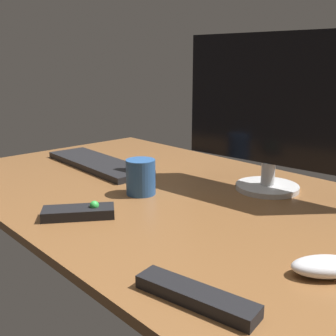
{
  "coord_description": "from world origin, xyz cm",
  "views": [
    {
      "loc": [
        78.72,
        -72.48,
        36.85
      ],
      "look_at": [
        -0.92,
        1.49,
        8.0
      ],
      "focal_mm": 43.78,
      "sensor_mm": 36.0,
      "label": 1
    }
  ],
  "objects_px": {
    "keyboard": "(98,163)",
    "tv_remote": "(196,296)",
    "media_remote": "(79,212)",
    "monitor": "(272,111)",
    "computer_mouse": "(326,266)",
    "coffee_mug": "(141,177)"
  },
  "relations": [
    {
      "from": "keyboard",
      "to": "tv_remote",
      "type": "height_order",
      "value": "tv_remote"
    },
    {
      "from": "media_remote",
      "to": "tv_remote",
      "type": "xyz_separation_m",
      "value": [
        0.41,
        -0.05,
        -0.0
      ]
    },
    {
      "from": "monitor",
      "to": "keyboard",
      "type": "bearing_deg",
      "value": -165.64
    },
    {
      "from": "computer_mouse",
      "to": "coffee_mug",
      "type": "height_order",
      "value": "coffee_mug"
    },
    {
      "from": "media_remote",
      "to": "tv_remote",
      "type": "bearing_deg",
      "value": -63.09
    },
    {
      "from": "computer_mouse",
      "to": "media_remote",
      "type": "height_order",
      "value": "media_remote"
    },
    {
      "from": "computer_mouse",
      "to": "coffee_mug",
      "type": "xyz_separation_m",
      "value": [
        -0.54,
        0.05,
        0.03
      ]
    },
    {
      "from": "coffee_mug",
      "to": "tv_remote",
      "type": "bearing_deg",
      "value": -30.3
    },
    {
      "from": "monitor",
      "to": "media_remote",
      "type": "relative_size",
      "value": 3.09
    },
    {
      "from": "monitor",
      "to": "media_remote",
      "type": "bearing_deg",
      "value": -115.65
    },
    {
      "from": "monitor",
      "to": "computer_mouse",
      "type": "xyz_separation_m",
      "value": [
        0.33,
        -0.33,
        -0.2
      ]
    },
    {
      "from": "monitor",
      "to": "keyboard",
      "type": "distance_m",
      "value": 0.61
    },
    {
      "from": "monitor",
      "to": "keyboard",
      "type": "relative_size",
      "value": 1.14
    },
    {
      "from": "computer_mouse",
      "to": "coffee_mug",
      "type": "distance_m",
      "value": 0.55
    },
    {
      "from": "keyboard",
      "to": "coffee_mug",
      "type": "height_order",
      "value": "coffee_mug"
    },
    {
      "from": "keyboard",
      "to": "tv_remote",
      "type": "distance_m",
      "value": 0.85
    },
    {
      "from": "coffee_mug",
      "to": "keyboard",
      "type": "bearing_deg",
      "value": 166.35
    },
    {
      "from": "keyboard",
      "to": "monitor",
      "type": "bearing_deg",
      "value": 22.94
    },
    {
      "from": "monitor",
      "to": "media_remote",
      "type": "height_order",
      "value": "monitor"
    },
    {
      "from": "monitor",
      "to": "tv_remote",
      "type": "bearing_deg",
      "value": -72.13
    },
    {
      "from": "monitor",
      "to": "coffee_mug",
      "type": "distance_m",
      "value": 0.39
    },
    {
      "from": "computer_mouse",
      "to": "media_remote",
      "type": "relative_size",
      "value": 0.71
    }
  ]
}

